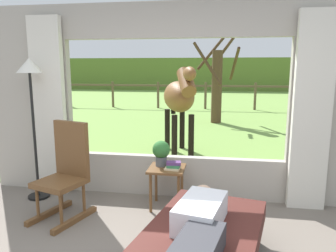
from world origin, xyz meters
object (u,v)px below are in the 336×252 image
reclining_person (199,224)px  horse (180,98)px  side_table (167,175)px  pasture_tree (217,82)px  potted_plant (161,152)px  floor_lamp_left (31,87)px  rocking_chair (66,171)px  book_stack (173,166)px

reclining_person → horse: 3.94m
side_table → pasture_tree: pasture_tree is taller
pasture_tree → reclining_person: bearing=-90.2°
potted_plant → floor_lamp_left: (-1.69, -0.02, 0.79)m
rocking_chair → horse: horse is taller
reclining_person → potted_plant: 1.59m
potted_plant → pasture_tree: size_ratio=0.12×
potted_plant → floor_lamp_left: 1.86m
rocking_chair → pasture_tree: bearing=94.7°
potted_plant → book_stack: size_ratio=1.57×
book_stack → side_table: bearing=146.0°
potted_plant → pasture_tree: (0.60, 6.32, 0.57)m
potted_plant → horse: 2.41m
rocking_chair → book_stack: rocking_chair is taller
side_table → horse: 2.54m
rocking_chair → potted_plant: size_ratio=3.50×
floor_lamp_left → horse: floor_lamp_left is taller
rocking_chair → pasture_tree: size_ratio=0.42×
side_table → floor_lamp_left: floor_lamp_left is taller
reclining_person → potted_plant: potted_plant is taller
side_table → reclining_person: bearing=-70.7°
reclining_person → side_table: reclining_person is taller
reclining_person → rocking_chair: rocking_chair is taller
side_table → potted_plant: size_ratio=1.63×
potted_plant → book_stack: (0.17, -0.12, -0.14)m
book_stack → floor_lamp_left: size_ratio=0.11×
reclining_person → pasture_tree: 7.82m
side_table → pasture_tree: (0.52, 6.38, 0.85)m
reclining_person → side_table: (-0.49, 1.41, -0.10)m
reclining_person → floor_lamp_left: 2.85m
floor_lamp_left → potted_plant: bearing=0.8°
book_stack → pasture_tree: pasture_tree is taller
floor_lamp_left → book_stack: bearing=-2.9°
horse → pasture_tree: size_ratio=0.67×
rocking_chair → book_stack: bearing=34.4°
side_table → book_stack: bearing=-34.0°
rocking_chair → floor_lamp_left: bearing=163.8°
reclining_person → book_stack: 1.41m
potted_plant → rocking_chair: bearing=-155.8°
reclining_person → rocking_chair: bearing=160.4°
pasture_tree → rocking_chair: bearing=-103.6°
reclining_person → rocking_chair: (-1.61, 1.00, 0.02)m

